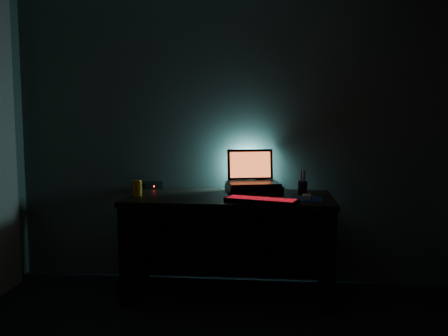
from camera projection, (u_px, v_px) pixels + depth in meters
name	position (u px, v px, depth m)	size (l,w,h in m)	color
room	(195.00, 139.00, 1.98)	(3.50, 4.00, 2.50)	black
desk	(230.00, 229.00, 3.72)	(1.50, 0.70, 0.75)	black
riser	(253.00, 188.00, 3.80)	(0.40, 0.30, 0.06)	black
laptop	(252.00, 176.00, 3.84)	(0.43, 0.36, 0.26)	black
keyboard	(261.00, 200.00, 3.36)	(0.51, 0.29, 0.03)	black
mousepad	(306.00, 199.00, 3.48)	(0.22, 0.20, 0.00)	navy
mouse	(306.00, 197.00, 3.48)	(0.06, 0.10, 0.03)	#9E9DA3
pen_cup	(303.00, 188.00, 3.69)	(0.07, 0.07, 0.10)	black
juice_glass	(137.00, 188.00, 3.62)	(0.07, 0.07, 0.11)	orange
router	(153.00, 185.00, 3.99)	(0.18, 0.16, 0.05)	black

